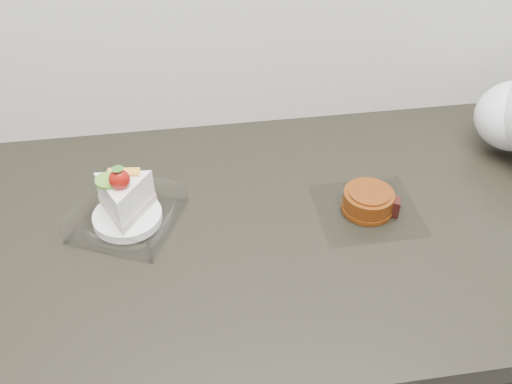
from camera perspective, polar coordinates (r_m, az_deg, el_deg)
name	(u,v)px	position (r m, az deg, el deg)	size (l,w,h in m)	color
counter	(274,372)	(1.31, 1.86, -17.52)	(2.04, 0.64, 0.90)	black
cake_tray	(126,208)	(0.96, -12.89, -1.55)	(0.21, 0.21, 0.12)	white
mooncake_wrap	(369,203)	(0.99, 11.21, -1.07)	(0.17, 0.16, 0.04)	white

